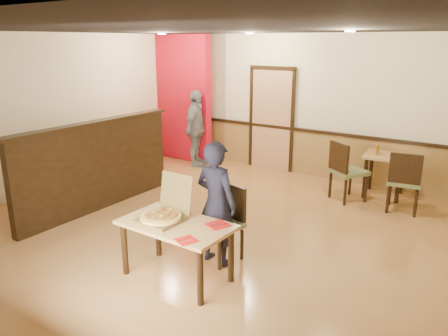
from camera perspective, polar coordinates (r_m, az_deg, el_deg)
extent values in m
plane|color=#BD8349|center=(6.36, -2.53, -8.36)|extent=(7.00, 7.00, 0.00)
plane|color=black|center=(5.79, -2.89, 17.73)|extent=(7.00, 7.00, 0.00)
plane|color=#FFF5C7|center=(8.93, 10.99, 7.93)|extent=(7.00, 0.00, 7.00)
plane|color=#FFF5C7|center=(8.46, -22.19, 6.58)|extent=(0.00, 7.00, 7.00)
cube|color=olive|center=(9.08, 10.60, 1.97)|extent=(7.00, 0.04, 0.90)
cube|color=black|center=(8.96, 10.70, 4.86)|extent=(7.00, 0.06, 0.06)
cube|color=tan|center=(9.29, 6.23, 6.25)|extent=(0.90, 0.06, 2.10)
cube|color=black|center=(7.31, -16.26, 0.12)|extent=(0.14, 3.00, 1.40)
cube|color=black|center=(7.15, -16.72, 5.67)|extent=(0.20, 3.10, 0.05)
cube|color=#B70D21|center=(10.02, -5.77, 9.02)|extent=(1.60, 0.20, 2.78)
cylinder|color=beige|center=(8.64, -8.15, 16.98)|extent=(0.14, 0.14, 0.02)
cylinder|color=beige|center=(8.31, 3.34, 17.14)|extent=(0.14, 0.14, 0.02)
cylinder|color=beige|center=(6.47, 16.15, 16.81)|extent=(0.14, 0.14, 0.02)
cube|color=tan|center=(4.98, -6.28, -7.36)|extent=(1.28, 0.74, 0.04)
cylinder|color=black|center=(5.30, -12.85, -10.23)|extent=(0.07, 0.07, 0.64)
cylinder|color=black|center=(5.66, -8.59, -8.24)|extent=(0.07, 0.07, 0.64)
cylinder|color=black|center=(4.62, -3.13, -14.03)|extent=(0.07, 0.07, 0.64)
cylinder|color=black|center=(5.02, 0.92, -11.36)|extent=(0.07, 0.07, 0.64)
cube|color=#616E40|center=(5.44, -0.50, -7.42)|extent=(0.55, 0.55, 0.06)
cube|color=black|center=(5.48, 1.12, -4.40)|extent=(0.44, 0.14, 0.44)
cylinder|color=black|center=(5.57, -3.33, -9.85)|extent=(0.04, 0.04, 0.40)
cylinder|color=black|center=(5.80, -0.39, -8.72)|extent=(0.04, 0.04, 0.40)
cylinder|color=black|center=(5.31, -0.62, -11.19)|extent=(0.04, 0.04, 0.40)
cylinder|color=black|center=(5.55, 2.35, -9.94)|extent=(0.04, 0.04, 0.40)
cube|color=#616E40|center=(7.74, 16.01, -0.43)|extent=(0.71, 0.71, 0.07)
cube|color=black|center=(7.53, 14.77, 1.40)|extent=(0.43, 0.31, 0.49)
cylinder|color=black|center=(7.80, 18.02, -2.70)|extent=(0.05, 0.05, 0.44)
cylinder|color=black|center=(7.54, 15.54, -3.13)|extent=(0.05, 0.05, 0.44)
cylinder|color=black|center=(8.11, 16.14, -1.83)|extent=(0.05, 0.05, 0.44)
cylinder|color=black|center=(7.86, 13.70, -2.20)|extent=(0.05, 0.05, 0.44)
cube|color=#616E40|center=(7.53, 22.49, -1.62)|extent=(0.57, 0.57, 0.06)
cube|color=black|center=(7.24, 22.63, -0.09)|extent=(0.48, 0.12, 0.48)
cylinder|color=black|center=(7.81, 23.84, -3.33)|extent=(0.05, 0.05, 0.43)
cylinder|color=black|center=(7.42, 23.75, -4.32)|extent=(0.05, 0.05, 0.43)
cylinder|color=black|center=(7.82, 20.84, -2.98)|extent=(0.05, 0.05, 0.43)
cylinder|color=black|center=(7.43, 20.60, -3.94)|extent=(0.05, 0.05, 0.43)
cube|color=tan|center=(8.08, 20.40, 1.51)|extent=(0.78, 0.78, 0.04)
cylinder|color=black|center=(7.95, 17.94, -1.30)|extent=(0.07, 0.07, 0.71)
cylinder|color=black|center=(8.47, 18.60, -0.31)|extent=(0.07, 0.07, 0.71)
cylinder|color=black|center=(7.89, 21.80, -1.83)|extent=(0.07, 0.07, 0.71)
cylinder|color=black|center=(8.41, 22.23, -0.80)|extent=(0.07, 0.07, 0.71)
imported|color=black|center=(5.27, -1.01, -4.67)|extent=(0.58, 0.40, 1.54)
imported|color=gray|center=(9.50, -3.69, 5.17)|extent=(0.69, 1.05, 1.65)
cube|color=brown|center=(5.04, -8.22, -6.66)|extent=(0.46, 0.46, 0.03)
cube|color=brown|center=(5.14, -6.30, -3.23)|extent=(0.46, 0.09, 0.45)
cylinder|color=#E8C454|center=(5.03, -8.24, -6.32)|extent=(0.54, 0.54, 0.03)
cube|color=red|center=(4.55, -4.95, -9.38)|extent=(0.26, 0.26, 0.00)
cylinder|color=silver|center=(4.57, -5.25, -9.21)|extent=(0.07, 0.16, 0.01)
cube|color=silver|center=(4.53, -4.66, -9.43)|extent=(0.08, 0.17, 0.00)
cube|color=red|center=(4.89, -0.83, -7.44)|extent=(0.29, 0.29, 0.01)
cylinder|color=silver|center=(4.90, -1.12, -7.29)|extent=(0.08, 0.18, 0.01)
cube|color=silver|center=(4.87, -0.54, -7.47)|extent=(0.09, 0.20, 0.00)
cylinder|color=brown|center=(8.04, 19.40, 2.27)|extent=(0.06, 0.06, 0.16)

